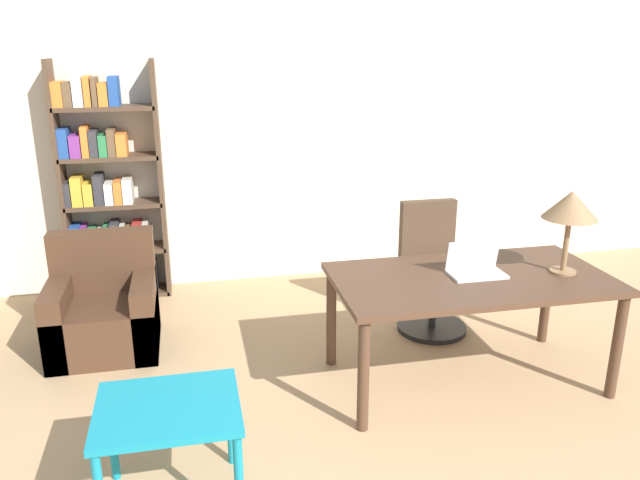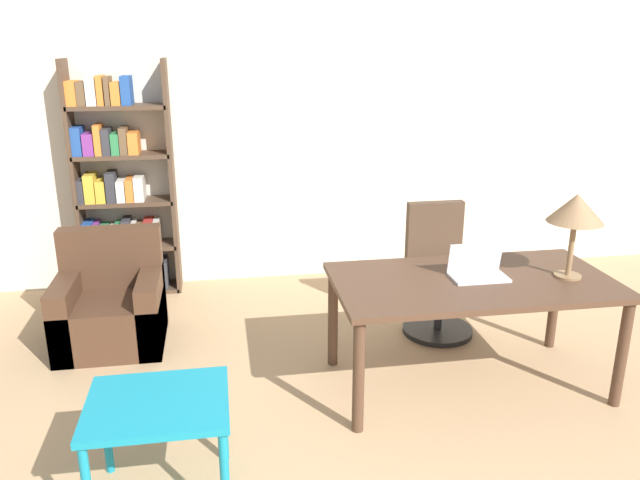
# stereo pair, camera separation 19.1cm
# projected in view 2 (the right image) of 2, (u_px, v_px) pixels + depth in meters

# --- Properties ---
(wall_back) EXTENTS (8.00, 0.06, 2.70)m
(wall_back) POSITION_uv_depth(u_px,v_px,m) (306.00, 137.00, 5.80)
(wall_back) COLOR beige
(wall_back) RESTS_ON ground_plane
(desk) EXTENTS (1.79, 0.93, 0.76)m
(desk) POSITION_uv_depth(u_px,v_px,m) (472.00, 291.00, 4.02)
(desk) COLOR #4C3323
(desk) RESTS_ON ground_plane
(laptop) EXTENTS (0.36, 0.21, 0.22)m
(laptop) POSITION_uv_depth(u_px,v_px,m) (477.00, 270.00, 4.01)
(laptop) COLOR silver
(laptop) RESTS_ON desk
(table_lamp) EXTENTS (0.35, 0.35, 0.55)m
(table_lamp) POSITION_uv_depth(u_px,v_px,m) (576.00, 210.00, 3.90)
(table_lamp) COLOR olive
(table_lamp) RESTS_ON desk
(office_chair) EXTENTS (0.55, 0.55, 1.02)m
(office_chair) POSITION_uv_depth(u_px,v_px,m) (437.00, 276.00, 4.88)
(office_chair) COLOR black
(office_chair) RESTS_ON ground_plane
(side_table_blue) EXTENTS (0.68, 0.57, 0.56)m
(side_table_blue) POSITION_uv_depth(u_px,v_px,m) (158.00, 415.00, 3.03)
(side_table_blue) COLOR teal
(side_table_blue) RESTS_ON ground_plane
(armchair) EXTENTS (0.76, 0.70, 0.85)m
(armchair) POSITION_uv_depth(u_px,v_px,m) (111.00, 308.00, 4.71)
(armchair) COLOR #472D1E
(armchair) RESTS_ON ground_plane
(bookshelf) EXTENTS (0.85, 0.28, 2.07)m
(bookshelf) POSITION_uv_depth(u_px,v_px,m) (120.00, 194.00, 5.49)
(bookshelf) COLOR #4C3828
(bookshelf) RESTS_ON ground_plane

